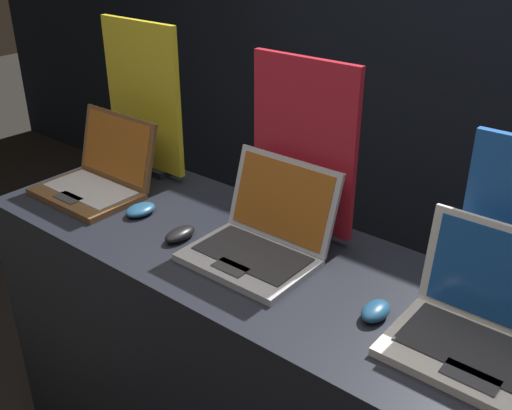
{
  "coord_description": "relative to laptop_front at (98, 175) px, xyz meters",
  "views": [
    {
      "loc": [
        0.88,
        -0.8,
        1.85
      ],
      "look_at": [
        -0.0,
        0.29,
        1.15
      ],
      "focal_mm": 42.0,
      "sensor_mm": 36.0,
      "label": 1
    }
  ],
  "objects": [
    {
      "name": "laptop_front",
      "position": [
        0.0,
        0.0,
        0.0
      ],
      "size": [
        0.34,
        0.29,
        0.24
      ],
      "color": "brown",
      "rests_on": "display_counter"
    },
    {
      "name": "wall_back",
      "position": [
        0.66,
        1.69,
        0.35
      ],
      "size": [
        8.0,
        0.05,
        2.8
      ],
      "color": "black",
      "rests_on": "ground_plane"
    },
    {
      "name": "promo_stand_front",
      "position": [
        0.0,
        0.22,
        0.2
      ],
      "size": [
        0.34,
        0.07,
        0.53
      ],
      "color": "black",
      "rests_on": "display_counter"
    },
    {
      "name": "mouse_back",
      "position": [
        1.05,
        -0.03,
        -0.04
      ],
      "size": [
        0.06,
        0.09,
        0.04
      ],
      "color": "navy",
      "rests_on": "display_counter"
    },
    {
      "name": "display_counter",
      "position": [
        0.66,
        0.01,
        -0.56
      ],
      "size": [
        1.76,
        0.58,
        1.0
      ],
      "color": "black",
      "rests_on": "ground_plane"
    },
    {
      "name": "laptop_middle",
      "position": [
        0.67,
        0.02,
        0.0
      ],
      "size": [
        0.33,
        0.31,
        0.24
      ],
      "color": "#B7B7BC",
      "rests_on": "display_counter"
    },
    {
      "name": "laptop_back",
      "position": [
        1.3,
        0.02,
        0.0
      ],
      "size": [
        0.4,
        0.27,
        0.26
      ],
      "color": "silver",
      "rests_on": "display_counter"
    },
    {
      "name": "mouse_front",
      "position": [
        0.23,
        -0.03,
        -0.04
      ],
      "size": [
        0.07,
        0.1,
        0.03
      ],
      "color": "navy",
      "rests_on": "display_counter"
    },
    {
      "name": "promo_stand_middle",
      "position": [
        0.67,
        0.2,
        0.19
      ],
      "size": [
        0.33,
        0.07,
        0.51
      ],
      "color": "black",
      "rests_on": "display_counter"
    },
    {
      "name": "mouse_middle",
      "position": [
        0.44,
        -0.06,
        -0.04
      ],
      "size": [
        0.06,
        0.11,
        0.03
      ],
      "color": "black",
      "rests_on": "display_counter"
    }
  ]
}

